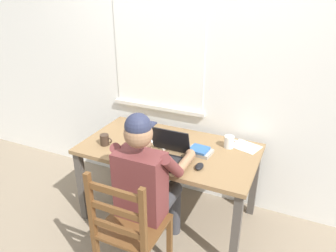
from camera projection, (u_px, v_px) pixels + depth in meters
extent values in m
plane|color=gray|center=(169.00, 214.00, 2.99)|extent=(8.00, 8.00, 0.00)
cube|color=silver|center=(191.00, 67.00, 2.85)|extent=(6.00, 0.04, 2.60)
cube|color=white|center=(158.00, 56.00, 2.92)|extent=(0.90, 0.01, 0.97)
cube|color=beige|center=(158.00, 107.00, 3.12)|extent=(0.96, 0.06, 0.04)
cube|color=olive|center=(169.00, 149.00, 2.70)|extent=(1.48, 0.80, 0.03)
cube|color=#4C4742|center=(82.00, 186.00, 2.82)|extent=(0.06, 0.06, 0.68)
cube|color=#4C4742|center=(236.00, 233.00, 2.30)|extent=(0.06, 0.06, 0.68)
cube|color=#4C4742|center=(124.00, 151.00, 3.40)|extent=(0.06, 0.06, 0.68)
cube|color=#4C4742|center=(254.00, 182.00, 2.88)|extent=(0.06, 0.06, 0.68)
cube|color=brown|center=(141.00, 185.00, 2.19)|extent=(0.34, 0.20, 0.50)
sphere|color=#936B4C|center=(138.00, 134.00, 2.03)|extent=(0.19, 0.19, 0.19)
sphere|color=#282D47|center=(138.00, 126.00, 2.01)|extent=(0.17, 0.17, 0.17)
cube|color=#282D47|center=(145.00, 124.00, 2.09)|extent=(0.13, 0.10, 0.01)
cylinder|color=#38383D|center=(144.00, 195.00, 2.50)|extent=(0.13, 0.40, 0.13)
cylinder|color=#38383D|center=(165.00, 201.00, 2.43)|extent=(0.13, 0.40, 0.13)
cylinder|color=#38383D|center=(156.00, 204.00, 2.76)|extent=(0.10, 0.10, 0.47)
cylinder|color=#38383D|center=(175.00, 210.00, 2.69)|extent=(0.10, 0.10, 0.47)
cylinder|color=brown|center=(121.00, 154.00, 2.28)|extent=(0.10, 0.25, 0.25)
cylinder|color=#936B4C|center=(138.00, 152.00, 2.51)|extent=(0.07, 0.28, 0.07)
sphere|color=#936B4C|center=(147.00, 145.00, 2.62)|extent=(0.08, 0.08, 0.08)
cylinder|color=brown|center=(172.00, 166.00, 2.13)|extent=(0.10, 0.25, 0.25)
cylinder|color=#936B4C|center=(185.00, 163.00, 2.36)|extent=(0.07, 0.28, 0.07)
sphere|color=#936B4C|center=(190.00, 154.00, 2.48)|extent=(0.08, 0.08, 0.08)
cube|color=brown|center=(133.00, 225.00, 2.20)|extent=(0.42, 0.42, 0.02)
cube|color=brown|center=(170.00, 241.00, 2.38)|extent=(0.04, 0.04, 0.45)
cube|color=brown|center=(126.00, 226.00, 2.53)|extent=(0.04, 0.04, 0.45)
cube|color=brown|center=(143.00, 222.00, 1.87)|extent=(0.04, 0.04, 0.48)
cube|color=brown|center=(91.00, 205.00, 2.01)|extent=(0.04, 0.04, 0.48)
cube|color=brown|center=(117.00, 229.00, 1.99)|extent=(0.36, 0.02, 0.04)
cube|color=brown|center=(116.00, 211.00, 1.93)|extent=(0.36, 0.02, 0.04)
cube|color=brown|center=(114.00, 192.00, 1.88)|extent=(0.36, 0.02, 0.04)
cube|color=black|center=(162.00, 161.00, 2.46)|extent=(0.33, 0.23, 0.02)
cube|color=#2B2B2D|center=(162.00, 160.00, 2.46)|extent=(0.29, 0.17, 0.00)
cube|color=black|center=(170.00, 140.00, 2.54)|extent=(0.33, 0.07, 0.21)
cube|color=#99A8B2|center=(170.00, 140.00, 2.54)|extent=(0.29, 0.06, 0.18)
ellipsoid|color=black|center=(199.00, 166.00, 2.38)|extent=(0.06, 0.10, 0.03)
cylinder|color=white|center=(229.00, 142.00, 2.67)|extent=(0.08, 0.08, 0.10)
torus|color=white|center=(235.00, 143.00, 2.64)|extent=(0.05, 0.01, 0.05)
cylinder|color=#38281E|center=(105.00, 140.00, 2.71)|extent=(0.08, 0.08, 0.10)
torus|color=#38281E|center=(109.00, 140.00, 2.69)|extent=(0.05, 0.01, 0.05)
cube|color=#38844C|center=(142.00, 133.00, 2.91)|extent=(0.20, 0.13, 0.02)
cube|color=#2D5B9E|center=(141.00, 132.00, 2.88)|extent=(0.17, 0.11, 0.03)
cube|color=#38844C|center=(142.00, 129.00, 2.86)|extent=(0.16, 0.14, 0.03)
cube|color=gray|center=(199.00, 152.00, 2.59)|extent=(0.21, 0.16, 0.03)
cube|color=#2D5B9E|center=(199.00, 149.00, 2.57)|extent=(0.15, 0.15, 0.02)
cube|color=white|center=(162.00, 142.00, 2.76)|extent=(0.29, 0.26, 0.02)
cube|color=white|center=(246.00, 147.00, 2.69)|extent=(0.26, 0.23, 0.01)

